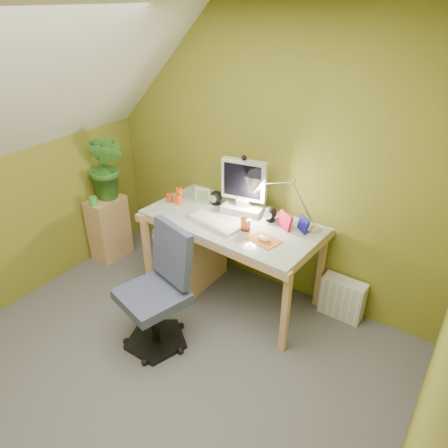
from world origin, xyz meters
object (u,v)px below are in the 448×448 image
Objects in this scene: desk at (231,259)px; potted_plant at (107,167)px; task_chair at (152,295)px; monitor at (244,185)px; desk_lamp at (294,192)px; radiator at (342,298)px; side_ledge at (109,228)px.

potted_plant is at bearing -172.24° from desk.
monitor is at bearing 95.67° from task_chair.
monitor is at bearing 93.49° from desk.
desk_lamp is at bearing -10.58° from monitor.
desk is at bearing -160.41° from radiator.
task_chair is at bearing -134.53° from desk_lamp.
desk_lamp reaches higher than task_chair.
desk_lamp is 0.92× the size of potted_plant.
potted_plant is 2.44m from radiator.
desk is 1.57× the size of task_chair.
side_ledge is at bearing -177.20° from monitor.
desk is 2.22× the size of potted_plant.
side_ledge is 0.99× the size of potted_plant.
monitor is 1.25m from radiator.
radiator is (2.31, 0.45, -0.15)m from side_ledge.
radiator is at bearing 11.07° from side_ledge.
potted_plant is (-1.35, -0.28, -0.04)m from monitor.
monitor reaches higher than desk.
monitor is 0.52× the size of task_chair.
potted_plant is 0.71× the size of task_chair.
desk_lamp reaches higher than side_ledge.
side_ledge is at bearing -129.00° from potted_plant.
radiator is at bearing -3.10° from monitor.
potted_plant is 1.84× the size of radiator.
desk_lamp is at bearing -164.09° from radiator.
potted_plant is at bearing -178.83° from monitor.
monitor reaches higher than task_chair.
desk_lamp is 1.32m from task_chair.
potted_plant is at bearing 175.88° from desk_lamp.
task_chair is at bearing -31.13° from potted_plant.
radiator is (2.27, 0.40, -0.80)m from potted_plant.
monitor is at bearing -171.08° from radiator.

